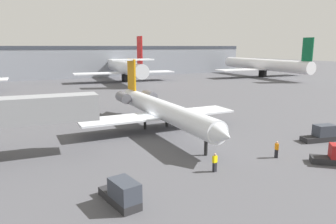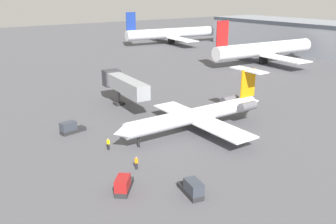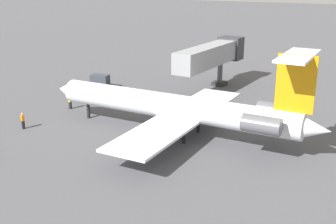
{
  "view_description": "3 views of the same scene",
  "coord_description": "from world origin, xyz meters",
  "px_view_note": "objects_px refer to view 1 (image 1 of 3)",
  "views": [
    {
      "loc": [
        -15.68,
        -36.43,
        10.79
      ],
      "look_at": [
        2.71,
        -1.25,
        2.57
      ],
      "focal_mm": 33.99,
      "sensor_mm": 36.0,
      "label": 1
    },
    {
      "loc": [
        43.78,
        -36.14,
        21.44
      ],
      "look_at": [
        0.01,
        -4.55,
        3.55
      ],
      "focal_mm": 39.23,
      "sensor_mm": 36.0,
      "label": 2
    },
    {
      "loc": [
        37.34,
        16.59,
        15.02
      ],
      "look_at": [
        3.5,
        -0.58,
        2.7
      ],
      "focal_mm": 45.8,
      "sensor_mm": 36.0,
      "label": 3
    }
  ],
  "objects_px": {
    "jet_bridge": "(3,113)",
    "baggage_tug_trailing": "(122,194)",
    "parked_airliner_east_mid": "(263,65)",
    "parked_airliner_centre": "(125,68)",
    "ground_crew_loader": "(215,162)",
    "baggage_tug_spare": "(322,134)",
    "regional_jet": "(159,108)",
    "ground_crew_marshaller": "(277,149)"
  },
  "relations": [
    {
      "from": "ground_crew_marshaller",
      "to": "baggage_tug_spare",
      "type": "relative_size",
      "value": 0.4
    },
    {
      "from": "jet_bridge",
      "to": "parked_airliner_east_mid",
      "type": "height_order",
      "value": "parked_airliner_east_mid"
    },
    {
      "from": "regional_jet",
      "to": "baggage_tug_spare",
      "type": "relative_size",
      "value": 6.85
    },
    {
      "from": "baggage_tug_trailing",
      "to": "parked_airliner_east_mid",
      "type": "distance_m",
      "value": 101.63
    },
    {
      "from": "regional_jet",
      "to": "parked_airliner_centre",
      "type": "relative_size",
      "value": 0.78
    },
    {
      "from": "jet_bridge",
      "to": "baggage_tug_trailing",
      "type": "xyz_separation_m",
      "value": [
        6.84,
        -13.37,
        -3.84
      ]
    },
    {
      "from": "jet_bridge",
      "to": "parked_airliner_east_mid",
      "type": "xyz_separation_m",
      "value": [
        83.72,
        53.01,
        -0.4
      ]
    },
    {
      "from": "baggage_tug_spare",
      "to": "jet_bridge",
      "type": "bearing_deg",
      "value": 163.52
    },
    {
      "from": "jet_bridge",
      "to": "parked_airliner_centre",
      "type": "bearing_deg",
      "value": 60.64
    },
    {
      "from": "ground_crew_loader",
      "to": "ground_crew_marshaller",
      "type": "bearing_deg",
      "value": 0.8
    },
    {
      "from": "parked_airliner_east_mid",
      "to": "baggage_tug_spare",
      "type": "bearing_deg",
      "value": -129.28
    },
    {
      "from": "parked_airliner_east_mid",
      "to": "baggage_tug_trailing",
      "type": "bearing_deg",
      "value": -139.19
    },
    {
      "from": "ground_crew_marshaller",
      "to": "ground_crew_loader",
      "type": "distance_m",
      "value": 7.5
    },
    {
      "from": "baggage_tug_trailing",
      "to": "parked_airliner_east_mid",
      "type": "xyz_separation_m",
      "value": [
        76.88,
        66.38,
        3.44
      ]
    },
    {
      "from": "regional_jet",
      "to": "ground_crew_loader",
      "type": "distance_m",
      "value": 15.6
    },
    {
      "from": "ground_crew_marshaller",
      "to": "parked_airliner_east_mid",
      "type": "relative_size",
      "value": 0.04
    },
    {
      "from": "ground_crew_loader",
      "to": "parked_airliner_east_mid",
      "type": "height_order",
      "value": "parked_airliner_east_mid"
    },
    {
      "from": "ground_crew_marshaller",
      "to": "jet_bridge",
      "type": "bearing_deg",
      "value": 154.29
    },
    {
      "from": "baggage_tug_trailing",
      "to": "parked_airliner_centre",
      "type": "bearing_deg",
      "value": 69.77
    },
    {
      "from": "ground_crew_loader",
      "to": "parked_airliner_centre",
      "type": "bearing_deg",
      "value": 75.92
    },
    {
      "from": "baggage_tug_spare",
      "to": "parked_airliner_east_mid",
      "type": "distance_m",
      "value": 80.98
    },
    {
      "from": "jet_bridge",
      "to": "baggage_tug_trailing",
      "type": "distance_m",
      "value": 15.5
    },
    {
      "from": "regional_jet",
      "to": "jet_bridge",
      "type": "height_order",
      "value": "regional_jet"
    },
    {
      "from": "ground_crew_marshaller",
      "to": "baggage_tug_trailing",
      "type": "distance_m",
      "value": 16.82
    },
    {
      "from": "parked_airliner_centre",
      "to": "parked_airliner_east_mid",
      "type": "height_order",
      "value": "parked_airliner_east_mid"
    },
    {
      "from": "baggage_tug_trailing",
      "to": "ground_crew_marshaller",
      "type": "bearing_deg",
      "value": 6.96
    },
    {
      "from": "ground_crew_marshaller",
      "to": "parked_airliner_east_mid",
      "type": "distance_m",
      "value": 88.17
    },
    {
      "from": "ground_crew_marshaller",
      "to": "baggage_tug_spare",
      "type": "bearing_deg",
      "value": 10.84
    },
    {
      "from": "baggage_tug_trailing",
      "to": "ground_crew_loader",
      "type": "bearing_deg",
      "value": 11.87
    },
    {
      "from": "baggage_tug_trailing",
      "to": "baggage_tug_spare",
      "type": "distance_m",
      "value": 25.93
    },
    {
      "from": "parked_airliner_centre",
      "to": "baggage_tug_trailing",
      "type": "bearing_deg",
      "value": -110.23
    },
    {
      "from": "ground_crew_loader",
      "to": "baggage_tug_trailing",
      "type": "height_order",
      "value": "baggage_tug_trailing"
    },
    {
      "from": "ground_crew_loader",
      "to": "parked_airliner_east_mid",
      "type": "xyz_separation_m",
      "value": [
        67.69,
        64.44,
        3.42
      ]
    },
    {
      "from": "baggage_tug_spare",
      "to": "parked_airliner_centre",
      "type": "height_order",
      "value": "parked_airliner_centre"
    },
    {
      "from": "regional_jet",
      "to": "baggage_tug_spare",
      "type": "xyz_separation_m",
      "value": [
        14.41,
        -13.51,
        -2.07
      ]
    },
    {
      "from": "baggage_tug_trailing",
      "to": "parked_airliner_centre",
      "type": "relative_size",
      "value": 0.11
    },
    {
      "from": "ground_crew_loader",
      "to": "parked_airliner_east_mid",
      "type": "bearing_deg",
      "value": 43.59
    },
    {
      "from": "regional_jet",
      "to": "baggage_tug_spare",
      "type": "distance_m",
      "value": 19.86
    },
    {
      "from": "jet_bridge",
      "to": "baggage_tug_spare",
      "type": "height_order",
      "value": "jet_bridge"
    },
    {
      "from": "jet_bridge",
      "to": "baggage_tug_spare",
      "type": "xyz_separation_m",
      "value": [
        32.5,
        -9.62,
        -3.84
      ]
    },
    {
      "from": "jet_bridge",
      "to": "baggage_tug_trailing",
      "type": "relative_size",
      "value": 3.74
    },
    {
      "from": "baggage_tug_trailing",
      "to": "jet_bridge",
      "type": "bearing_deg",
      "value": 117.11
    }
  ]
}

